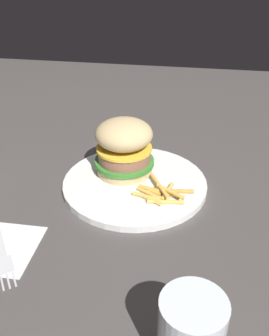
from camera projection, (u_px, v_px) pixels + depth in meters
ground_plane at (142, 187)px, 0.71m from camera, size 1.60×1.60×0.00m
plate at (134, 185)px, 0.70m from camera, size 0.27×0.27×0.01m
sandwich at (124, 147)px, 0.70m from camera, size 0.11×0.11×0.11m
fries_pile at (160, 193)px, 0.66m from camera, size 0.09×0.11×0.01m
napkin at (0, 247)px, 0.57m from camera, size 0.11×0.11×0.00m
fork at (0, 247)px, 0.56m from camera, size 0.15×0.11×0.00m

